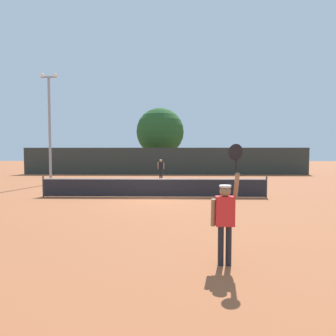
# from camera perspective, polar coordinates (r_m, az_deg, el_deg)

# --- Properties ---
(ground_plane) EXTENTS (120.00, 120.00, 0.00)m
(ground_plane) POSITION_cam_1_polar(r_m,az_deg,el_deg) (15.96, -2.63, -5.35)
(ground_plane) COLOR #9E5633
(tennis_net) EXTENTS (11.53, 0.08, 1.07)m
(tennis_net) POSITION_cam_1_polar(r_m,az_deg,el_deg) (15.90, -2.63, -3.52)
(tennis_net) COLOR #232328
(tennis_net) RESTS_ON ground
(perimeter_fence) EXTENTS (29.02, 0.12, 2.72)m
(perimeter_fence) POSITION_cam_1_polar(r_m,az_deg,el_deg) (31.51, -0.58, 1.29)
(perimeter_fence) COLOR #2D332D
(perimeter_fence) RESTS_ON ground
(player_serving) EXTENTS (0.68, 0.39, 2.50)m
(player_serving) POSITION_cam_1_polar(r_m,az_deg,el_deg) (6.48, 10.51, -8.01)
(player_serving) COLOR red
(player_serving) RESTS_ON ground
(player_receiving) EXTENTS (0.57, 0.24, 1.64)m
(player_receiving) POSITION_cam_1_polar(r_m,az_deg,el_deg) (27.24, -1.31, 0.26)
(player_receiving) COLOR black
(player_receiving) RESTS_ON ground
(tennis_ball) EXTENTS (0.07, 0.07, 0.07)m
(tennis_ball) POSITION_cam_1_polar(r_m,az_deg,el_deg) (19.03, -3.96, -3.89)
(tennis_ball) COLOR #CCE033
(tennis_ball) RESTS_ON ground
(light_pole) EXTENTS (1.18, 0.28, 7.83)m
(light_pole) POSITION_cam_1_polar(r_m,az_deg,el_deg) (23.70, -20.95, 8.04)
(light_pole) COLOR gray
(light_pole) RESTS_ON ground
(large_tree) EXTENTS (5.60, 5.60, 7.46)m
(large_tree) POSITION_cam_1_polar(r_m,az_deg,el_deg) (36.89, -1.47, 6.65)
(large_tree) COLOR brown
(large_tree) RESTS_ON ground
(parked_car_near) EXTENTS (2.01, 4.25, 1.69)m
(parked_car_near) POSITION_cam_1_polar(r_m,az_deg,el_deg) (38.94, 9.69, 0.72)
(parked_car_near) COLOR red
(parked_car_near) RESTS_ON ground
(parked_car_mid) EXTENTS (2.34, 4.38, 1.69)m
(parked_car_mid) POSITION_cam_1_polar(r_m,az_deg,el_deg) (41.06, 14.31, 0.79)
(parked_car_mid) COLOR red
(parked_car_mid) RESTS_ON ground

